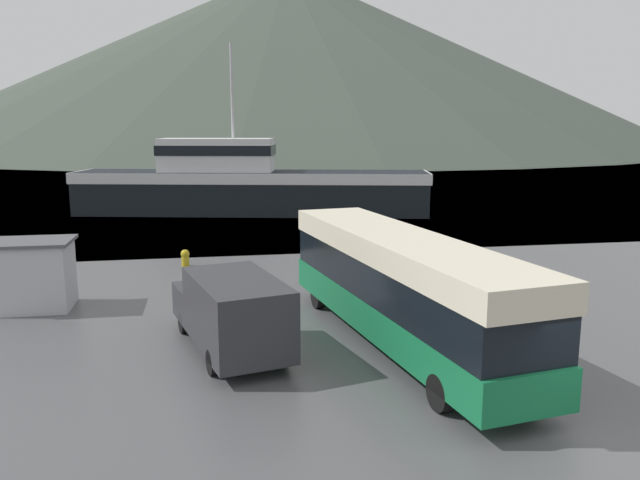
{
  "coord_description": "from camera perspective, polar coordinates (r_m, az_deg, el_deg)",
  "views": [
    {
      "loc": [
        -7.96,
        -10.59,
        6.6
      ],
      "look_at": [
        -3.67,
        13.79,
        2.0
      ],
      "focal_mm": 35.0,
      "sensor_mm": 36.0,
      "label": 1
    }
  ],
  "objects": [
    {
      "name": "fishing_boat",
      "position": [
        47.08,
        -6.7,
        5.13
      ],
      "size": [
        26.55,
        10.12,
        12.37
      ],
      "rotation": [
        0.0,
        0.0,
        4.5
      ],
      "color": "black",
      "rests_on": "water_surface"
    },
    {
      "name": "hill_backdrop",
      "position": [
        197.79,
        -2.94,
        16.2
      ],
      "size": [
        221.09,
        221.09,
        52.31
      ],
      "primitive_type": "cone",
      "color": "#3D473D",
      "rests_on": "ground"
    },
    {
      "name": "dock_kiosk",
      "position": [
        24.77,
        -24.72,
        -2.87
      ],
      "size": [
        2.81,
        2.22,
        2.52
      ],
      "color": "#B2B2B7",
      "rests_on": "ground"
    },
    {
      "name": "small_boat",
      "position": [
        60.21,
        5.55,
        4.71
      ],
      "size": [
        7.5,
        6.49,
        1.09
      ],
      "rotation": [
        0.0,
        0.0,
        5.36
      ],
      "color": "black",
      "rests_on": "water_surface"
    },
    {
      "name": "mooring_bollard",
      "position": [
        30.09,
        -12.22,
        -1.55
      ],
      "size": [
        0.41,
        0.41,
        0.8
      ],
      "color": "#B29919",
      "rests_on": "ground"
    },
    {
      "name": "delivery_van",
      "position": [
        18.55,
        -8.12,
        -6.39
      ],
      "size": [
        3.58,
        6.38,
        2.32
      ],
      "rotation": [
        0.0,
        0.0,
        0.24
      ],
      "color": "#2D2D33",
      "rests_on": "ground"
    },
    {
      "name": "storage_bin",
      "position": [
        26.54,
        15.84,
        -2.87
      ],
      "size": [
        1.26,
        1.15,
        1.25
      ],
      "color": "teal",
      "rests_on": "ground"
    },
    {
      "name": "ground_plane",
      "position": [
        14.8,
        25.1,
        -17.02
      ],
      "size": [
        400.0,
        400.0,
        0.0
      ],
      "primitive_type": "plane",
      "color": "#4C4C4F"
    },
    {
      "name": "tour_bus",
      "position": [
        18.91,
        7.31,
        -3.99
      ],
      "size": [
        4.44,
        12.83,
        3.36
      ],
      "rotation": [
        0.0,
        0.0,
        0.16
      ],
      "color": "#146B3D",
      "rests_on": "ground"
    },
    {
      "name": "water_surface",
      "position": [
        151.66,
        -7.04,
        7.96
      ],
      "size": [
        240.0,
        240.0,
        0.0
      ],
      "primitive_type": "plane",
      "color": "#3D5160",
      "rests_on": "ground"
    }
  ]
}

